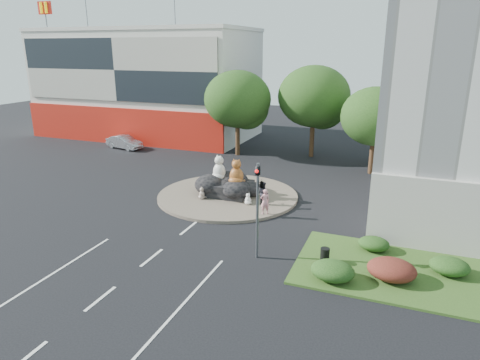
# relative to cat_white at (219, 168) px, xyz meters

# --- Properties ---
(ground) EXTENTS (120.00, 120.00, 0.00)m
(ground) POSITION_rel_cat_white_xyz_m (0.74, -10.21, -2.06)
(ground) COLOR black
(ground) RESTS_ON ground
(roundabout_island) EXTENTS (10.00, 10.00, 0.20)m
(roundabout_island) POSITION_rel_cat_white_xyz_m (0.74, -0.21, -1.96)
(roundabout_island) COLOR brown
(roundabout_island) RESTS_ON ground
(rock_plinth) EXTENTS (3.20, 2.60, 0.90)m
(rock_plinth) POSITION_rel_cat_white_xyz_m (0.74, -0.21, -1.41)
(rock_plinth) COLOR black
(rock_plinth) RESTS_ON roundabout_island
(shophouse_block) EXTENTS (25.20, 12.30, 17.40)m
(shophouse_block) POSITION_rel_cat_white_xyz_m (-17.27, 17.70, 4.13)
(shophouse_block) COLOR silver
(shophouse_block) RESTS_ON ground
(grass_verge) EXTENTS (10.00, 6.00, 0.12)m
(grass_verge) POSITION_rel_cat_white_xyz_m (12.74, -7.21, -2.00)
(grass_verge) COLOR #2A4C19
(grass_verge) RESTS_ON ground
(tree_left) EXTENTS (6.46, 6.46, 8.27)m
(tree_left) POSITION_rel_cat_white_xyz_m (-3.20, 11.85, 3.19)
(tree_left) COLOR #382314
(tree_left) RESTS_ON ground
(tree_mid) EXTENTS (6.84, 6.84, 8.76)m
(tree_mid) POSITION_rel_cat_white_xyz_m (3.80, 13.85, 3.50)
(tree_mid) COLOR #382314
(tree_mid) RESTS_ON ground
(tree_right) EXTENTS (5.70, 5.70, 7.30)m
(tree_right) POSITION_rel_cat_white_xyz_m (9.80, 9.85, 2.57)
(tree_right) COLOR #382314
(tree_right) RESTS_ON ground
(hedge_near_green) EXTENTS (2.00, 1.60, 0.90)m
(hedge_near_green) POSITION_rel_cat_white_xyz_m (9.74, -9.21, -1.49)
(hedge_near_green) COLOR #153410
(hedge_near_green) RESTS_ON grass_verge
(hedge_red) EXTENTS (2.20, 1.76, 0.99)m
(hedge_red) POSITION_rel_cat_white_xyz_m (12.24, -8.21, -1.44)
(hedge_red) COLOR #441E12
(hedge_red) RESTS_ON grass_verge
(hedge_mid_green) EXTENTS (1.80, 1.44, 0.81)m
(hedge_mid_green) POSITION_rel_cat_white_xyz_m (14.74, -6.71, -1.53)
(hedge_mid_green) COLOR #153410
(hedge_mid_green) RESTS_ON grass_verge
(hedge_back_green) EXTENTS (1.60, 1.28, 0.72)m
(hedge_back_green) POSITION_rel_cat_white_xyz_m (11.24, -5.41, -1.58)
(hedge_back_green) COLOR #153410
(hedge_back_green) RESTS_ON grass_verge
(traffic_light) EXTENTS (0.44, 1.24, 5.00)m
(traffic_light) POSITION_rel_cat_white_xyz_m (5.83, -8.22, 1.57)
(traffic_light) COLOR #595B60
(traffic_light) RESTS_ON ground
(street_lamp) EXTENTS (2.34, 0.22, 8.06)m
(street_lamp) POSITION_rel_cat_white_xyz_m (13.55, -2.21, 2.50)
(street_lamp) COLOR #595B60
(street_lamp) RESTS_ON ground
(cat_white) EXTENTS (1.48, 1.41, 1.91)m
(cat_white) POSITION_rel_cat_white_xyz_m (0.00, 0.00, 0.00)
(cat_white) COLOR beige
(cat_white) RESTS_ON rock_plinth
(cat_tabby) EXTENTS (1.28, 1.16, 1.88)m
(cat_tabby) POSITION_rel_cat_white_xyz_m (1.53, -0.48, -0.01)
(cat_tabby) COLOR #C65F29
(cat_tabby) RESTS_ON rock_plinth
(kitten_calico) EXTENTS (0.68, 0.68, 0.86)m
(kitten_calico) POSITION_rel_cat_white_xyz_m (-0.58, -1.73, -1.42)
(kitten_calico) COLOR silver
(kitten_calico) RESTS_ON roundabout_island
(kitten_white) EXTENTS (0.59, 0.55, 0.80)m
(kitten_white) POSITION_rel_cat_white_xyz_m (2.79, -1.56, -1.46)
(kitten_white) COLOR white
(kitten_white) RESTS_ON roundabout_island
(pedestrian_pink) EXTENTS (0.71, 0.67, 1.64)m
(pedestrian_pink) POSITION_rel_cat_white_xyz_m (4.38, -2.80, -1.04)
(pedestrian_pink) COLOR #CF868D
(pedestrian_pink) RESTS_ON roundabout_island
(pedestrian_dark) EXTENTS (0.97, 0.94, 1.57)m
(pedestrian_dark) POSITION_rel_cat_white_xyz_m (3.74, -1.18, -1.07)
(pedestrian_dark) COLOR #21222A
(pedestrian_dark) RESTS_ON roundabout_island
(parked_car) EXTENTS (4.45, 2.31, 1.40)m
(parked_car) POSITION_rel_cat_white_xyz_m (-15.42, 9.93, -1.36)
(parked_car) COLOR #A7A9AF
(parked_car) RESTS_ON ground
(litter_bin) EXTENTS (0.59, 0.59, 0.75)m
(litter_bin) POSITION_rel_cat_white_xyz_m (9.10, -7.68, -1.56)
(litter_bin) COLOR black
(litter_bin) RESTS_ON grass_verge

